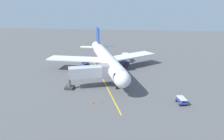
{
  "coord_description": "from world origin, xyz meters",
  "views": [
    {
      "loc": [
        -10.05,
        57.35,
        18.91
      ],
      "look_at": [
        -2.75,
        7.64,
        3.0
      ],
      "focal_mm": 32.75,
      "sensor_mm": 36.0,
      "label": 1
    }
  ],
  "objects": [
    {
      "name": "jet_bridge",
      "position": [
        1.21,
        12.35,
        3.76
      ],
      "size": [
        11.29,
        6.4,
        5.4
      ],
      "color": "#B7B7BC",
      "rests_on": "ground"
    },
    {
      "name": "airplane",
      "position": [
        0.19,
        -0.1,
        4.0
      ],
      "size": [
        32.54,
        38.83,
        11.5
      ],
      "color": "white",
      "rests_on": "ground"
    },
    {
      "name": "ground_plane",
      "position": [
        0.0,
        0.0,
        0.0
      ],
      "size": [
        220.0,
        220.0,
        0.0
      ],
      "primitive_type": "plane",
      "color": "#565659"
    },
    {
      "name": "safety_cone_nose_left",
      "position": [
        8.22,
        11.97,
        0.28
      ],
      "size": [
        0.32,
        0.32,
        0.55
      ],
      "primitive_type": "cone",
      "color": "#F2590F",
      "rests_on": "ground"
    },
    {
      "name": "ground_crew_marshaller",
      "position": [
        -7.21,
        10.86,
        0.89
      ],
      "size": [
        0.47,
        0.43,
        1.71
      ],
      "color": "#23232D",
      "rests_on": "ground"
    },
    {
      "name": "apron_lead_in_line",
      "position": [
        0.09,
        6.16,
        0.01
      ],
      "size": [
        14.43,
        37.48,
        0.01
      ],
      "primitive_type": "cube",
      "rotation": [
        0.0,
        0.0,
        0.36
      ],
      "color": "yellow",
      "rests_on": "ground"
    },
    {
      "name": "box_truck_portside",
      "position": [
        -4.78,
        -12.74,
        1.39
      ],
      "size": [
        3.18,
        4.97,
        2.62
      ],
      "color": "#9E9EA3",
      "rests_on": "ground"
    },
    {
      "name": "baggage_cart_near_nose",
      "position": [
        -18.48,
        18.52,
        0.66
      ],
      "size": [
        2.03,
        2.85,
        1.27
      ],
      "color": "#2D3899",
      "rests_on": "ground"
    },
    {
      "name": "safety_cone_wing_port",
      "position": [
        -14.79,
        3.89,
        0.28
      ],
      "size": [
        0.32,
        0.32,
        0.55
      ],
      "primitive_type": "cone",
      "color": "#F2590F",
      "rests_on": "ground"
    },
    {
      "name": "safety_cone_wing_starboard",
      "position": [
        -0.8,
        21.21,
        0.28
      ],
      "size": [
        0.32,
        0.32,
        0.55
      ],
      "primitive_type": "cone",
      "color": "#F2590F",
      "rests_on": "ground"
    },
    {
      "name": "safety_cone_nose_right",
      "position": [
        -2.44,
        20.39,
        0.28
      ],
      "size": [
        0.32,
        0.32,
        0.55
      ],
      "primitive_type": "cone",
      "color": "#F2590F",
      "rests_on": "ground"
    }
  ]
}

